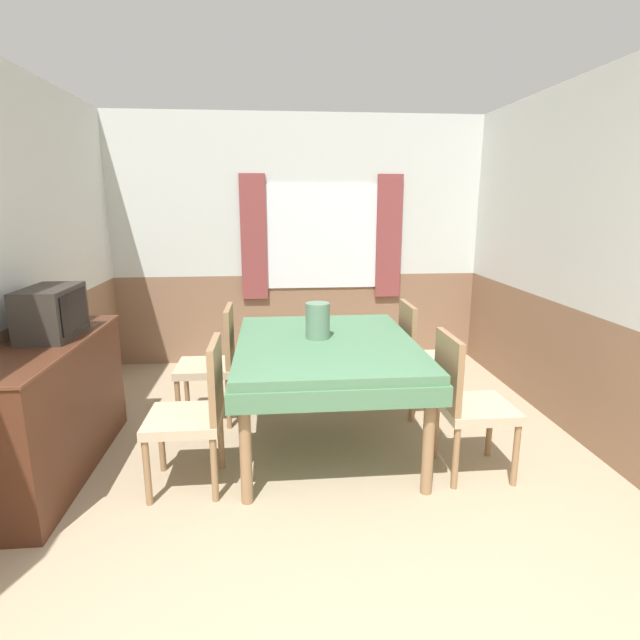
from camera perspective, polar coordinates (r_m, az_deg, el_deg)
wall_back at (r=5.37m, az=-2.29°, el=8.91°), size 4.27×0.10×2.60m
wall_right at (r=3.94m, az=29.34°, el=5.55°), size 0.05×4.60×2.60m
dining_table at (r=3.52m, az=0.69°, el=-4.00°), size 1.26×1.61×0.77m
chair_right_far at (r=4.19m, az=11.53°, el=-3.82°), size 0.44×0.44×0.92m
chair_left_far at (r=4.05m, az=-12.05°, el=-4.47°), size 0.44×0.44×0.92m
chair_right_near at (r=3.32m, az=16.38°, el=-8.72°), size 0.44×0.44×0.92m
chair_left_near at (r=3.14m, az=-14.07°, el=-9.90°), size 0.44×0.44×0.92m
sideboard at (r=3.63m, az=-28.37°, el=-8.85°), size 0.46×1.54×0.87m
tv at (r=3.60m, az=-28.35°, el=0.78°), size 0.29×0.50×0.32m
vase at (r=3.53m, az=-0.27°, el=-0.07°), size 0.17×0.17×0.25m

